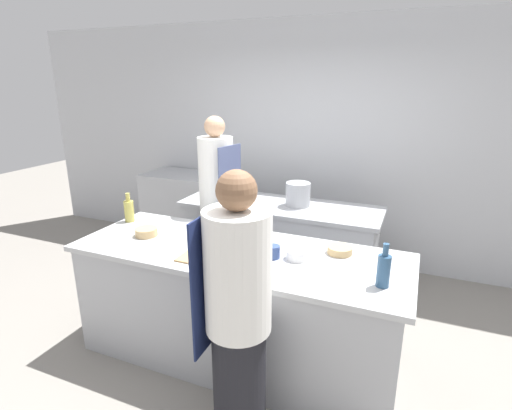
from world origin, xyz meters
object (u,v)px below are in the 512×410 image
at_px(bottle_vinegar, 384,270).
at_px(bowl_prep_small, 340,250).
at_px(chef_at_stove, 217,210).
at_px(bottle_wine, 129,210).
at_px(bottle_olive_oil, 233,234).
at_px(cup, 273,252).
at_px(bowl_mixing_large, 146,232).
at_px(oven_range, 184,210).
at_px(stockpot, 298,194).
at_px(bowl_ceramic_blue, 298,254).
at_px(chef_at_prep_near, 238,318).

distance_m(bottle_vinegar, bowl_prep_small, 0.52).
relative_size(chef_at_stove, bottle_wine, 6.97).
distance_m(bottle_olive_oil, cup, 0.36).
bearing_deg(bowl_mixing_large, bottle_olive_oil, 4.74).
distance_m(bottle_vinegar, bottle_wine, 2.24).
bearing_deg(bottle_vinegar, chef_at_stove, 150.51).
bearing_deg(oven_range, bowl_mixing_large, -65.43).
relative_size(bottle_vinegar, bottle_wine, 1.08).
bearing_deg(cup, bottle_vinegar, -9.32).
xyz_separation_m(chef_at_stove, bowl_prep_small, (1.30, -0.54, 0.02)).
bearing_deg(bottle_olive_oil, stockpot, 83.38).
distance_m(bottle_wine, cup, 1.47).
distance_m(bowl_mixing_large, bowl_ceramic_blue, 1.26).
bearing_deg(bottle_vinegar, bowl_ceramic_blue, 163.42).
xyz_separation_m(bottle_olive_oil, bowl_prep_small, (0.77, 0.20, -0.08)).
relative_size(chef_at_prep_near, bottle_vinegar, 6.05).
distance_m(oven_range, bottle_wine, 1.72).
distance_m(bottle_wine, bowl_prep_small, 1.88).
relative_size(bottle_vinegar, cup, 2.97).
bearing_deg(bowl_mixing_large, bowl_prep_small, 9.67).
relative_size(chef_at_prep_near, bowl_prep_small, 9.41).
height_order(bowl_prep_small, stockpot, stockpot).
bearing_deg(bowl_ceramic_blue, cup, -162.02).
xyz_separation_m(bowl_prep_small, cup, (-0.42, -0.26, 0.02)).
relative_size(bottle_olive_oil, bowl_prep_small, 1.54).
bearing_deg(bottle_vinegar, bottle_olive_oil, 170.42).
bearing_deg(bottle_vinegar, chef_at_prep_near, -142.32).
xyz_separation_m(oven_range, bowl_ceramic_blue, (2.08, -1.75, 0.46)).
bearing_deg(bowl_ceramic_blue, bowl_mixing_large, -177.58).
xyz_separation_m(oven_range, chef_at_prep_near, (1.96, -2.48, 0.36)).
xyz_separation_m(bottle_olive_oil, bottle_vinegar, (1.10, -0.19, 0.00)).
distance_m(bottle_wine, bowl_ceramic_blue, 1.63).
distance_m(bowl_ceramic_blue, cup, 0.17).
bearing_deg(oven_range, stockpot, -17.40).
height_order(oven_range, bowl_ceramic_blue, bowl_ceramic_blue).
height_order(bottle_olive_oil, bottle_vinegar, bottle_vinegar).
bearing_deg(oven_range, bowl_ceramic_blue, -39.96).
bearing_deg(stockpot, bottle_olive_oil, -96.62).
height_order(chef_at_prep_near, bottle_wine, chef_at_prep_near).
xyz_separation_m(bottle_olive_oil, bowl_ceramic_blue, (0.51, -0.01, -0.08)).
bearing_deg(chef_at_stove, bottle_olive_oil, 48.50).
bearing_deg(bowl_ceramic_blue, oven_range, 140.04).
height_order(chef_at_stove, stockpot, chef_at_stove).
xyz_separation_m(bowl_ceramic_blue, cup, (-0.16, -0.05, 0.01)).
height_order(chef_at_prep_near, stockpot, chef_at_prep_near).
bearing_deg(bottle_wine, chef_at_stove, 44.59).
bearing_deg(cup, chef_at_stove, 137.58).
height_order(bottle_olive_oil, cup, bottle_olive_oil).
bearing_deg(stockpot, bowl_mixing_large, -125.21).
bearing_deg(chef_at_stove, bottle_wine, -32.53).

